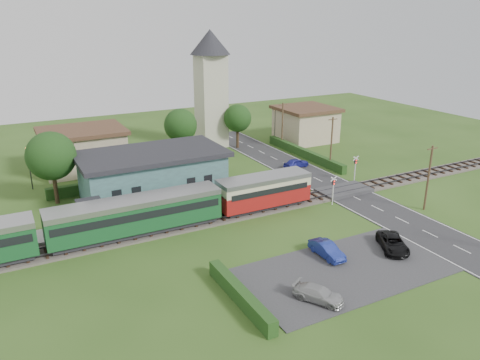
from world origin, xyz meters
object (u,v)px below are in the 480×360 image
house_west (83,149)px  house_east (306,124)px  station_building (153,174)px  car_park_blue (327,250)px  crossing_signal_near (333,186)px  car_park_dark (393,243)px  crossing_signal_far (355,165)px  train (101,221)px  pedestrian_near (229,193)px  car_park_silver (319,294)px  equipment_hut (91,213)px  car_on_road (296,163)px  pedestrian_far (130,210)px  church_tower (211,80)px

house_west → house_east: (35.00, -1.00, 0.00)m
station_building → car_park_blue: size_ratio=4.25×
crossing_signal_near → car_park_dark: crossing_signal_near is taller
crossing_signal_near → crossing_signal_far: 8.65m
station_building → train: station_building is taller
station_building → pedestrian_near: bearing=-44.3°
train → car_park_dark: 25.80m
crossing_signal_near → car_park_silver: 18.82m
equipment_hut → train: bearing=-83.4°
car_park_blue → station_building: bearing=112.8°
crossing_signal_far → car_park_blue: bearing=-137.2°
house_west → house_east: same height
car_on_road → equipment_hut: bearing=96.0°
house_east → car_park_silver: size_ratio=2.34×
car_on_road → train: bearing=102.2°
equipment_hut → car_park_blue: 22.21m
train → pedestrian_far: (3.49, 3.48, -0.95)m
car_park_dark → crossing_signal_near: bearing=108.1°
train → car_park_blue: train is taller
house_west → car_park_dark: 41.15m
pedestrian_far → church_tower: bearing=-15.9°
crossing_signal_near → car_park_silver: size_ratio=0.87×
equipment_hut → house_east: size_ratio=0.29×
car_park_blue → church_tower: bearing=80.3°
house_east → crossing_signal_far: 20.64m
car_park_blue → house_west: bearing=111.5°
train → house_west: size_ratio=4.00×
car_on_road → car_park_blue: (-11.72, -21.82, 0.03)m
crossing_signal_near → car_park_dark: 11.03m
train → car_park_silver: train is taller
train → crossing_signal_near: bearing=-5.7°
church_tower → house_east: (15.00, -4.00, -7.43)m
church_tower → car_park_silver: 44.93m
train → car_park_blue: size_ratio=11.48×
house_west → church_tower: bearing=8.5°
car_park_silver → pedestrian_far: pedestrian_far is taller
equipment_hut → car_park_dark: size_ratio=0.58×
equipment_hut → house_west: house_west is taller
car_on_road → car_park_silver: car_on_road is taller
car_park_silver → equipment_hut: bearing=89.8°
train → pedestrian_far: 5.02m
train → car_park_blue: 19.96m
house_west → car_on_road: (25.34, -12.68, -2.12)m
equipment_hut → church_tower: (23.00, 22.80, 8.48)m
church_tower → car_park_blue: (-6.39, -37.50, -9.53)m
train → house_east: size_ratio=4.91×
station_building → crossing_signal_far: station_building is taller
house_west → car_park_silver: 40.57m
train → crossing_signal_far: train is taller
train → crossing_signal_near: size_ratio=13.18×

